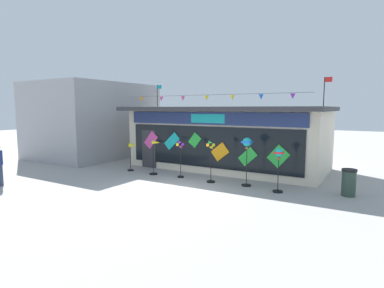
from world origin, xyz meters
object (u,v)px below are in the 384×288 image
Objects in this scene: wind_spinner_right at (247,148)px; wind_spinner_far_right at (279,160)px; kite_shop_building at (227,137)px; wind_spinner_left at (155,156)px; wind_spinner_far_left at (132,151)px; wind_spinner_center_left at (180,154)px; trash_bin at (349,182)px; wind_spinner_center_right at (211,159)px.

wind_spinner_far_right is at bearing -11.86° from wind_spinner_right.
kite_shop_building reaches higher than wind_spinner_left.
wind_spinner_right is at bearing 2.44° from wind_spinner_left.
wind_spinner_far_right is (7.44, -0.21, 0.22)m from wind_spinner_far_left.
wind_spinner_center_left is at bearing 177.44° from wind_spinner_far_right.
wind_spinner_center_left reaches higher than wind_spinner_left.
wind_spinner_center_left is (-0.75, -3.44, -0.55)m from kite_shop_building.
trash_bin is at bearing 8.28° from wind_spinner_right.
kite_shop_building is at bearing 136.09° from wind_spinner_far_right.
wind_spinner_far_left is 6.09m from wind_spinner_right.
kite_shop_building is 3.72m from wind_spinner_center_right.
wind_spinner_far_right is at bearing -43.91° from kite_shop_building.
wind_spinner_right reaches higher than wind_spinner_far_left.
kite_shop_building reaches higher than wind_spinner_far_right.
wind_spinner_center_right reaches higher than trash_bin.
wind_spinner_center_left is 1.72× the size of trash_bin.
trash_bin is (6.11, -2.82, -1.14)m from kite_shop_building.
kite_shop_building is 4.20m from wind_spinner_left.
wind_spinner_far_right reaches higher than wind_spinner_far_left.
wind_spinner_left is 0.98× the size of wind_spinner_far_right.
wind_spinner_right is (4.54, 0.19, 0.66)m from wind_spinner_left.
wind_spinner_center_left is at bearing -102.28° from kite_shop_building.
wind_spinner_center_left is at bearing 175.66° from wind_spinner_center_right.
kite_shop_building reaches higher than wind_spinner_center_right.
wind_spinner_left is at bearing 179.08° from wind_spinner_far_right.
wind_spinner_right is at bearing 1.54° from wind_spinner_center_left.
wind_spinner_center_left is (1.38, 0.11, 0.18)m from wind_spinner_left.
wind_spinner_left is (1.52, -0.11, -0.10)m from wind_spinner_far_left.
wind_spinner_center_right is (3.01, -0.02, 0.12)m from wind_spinner_left.
wind_spinner_left is 5.92m from wind_spinner_far_right.
wind_spinner_left is 4.59m from wind_spinner_right.
wind_spinner_far_left is 0.85× the size of wind_spinner_far_right.
wind_spinner_far_left is 2.90m from wind_spinner_center_left.
wind_spinner_center_left is 6.91m from trash_bin.
kite_shop_building is at bearing 155.23° from trash_bin.
kite_shop_building is 6.17× the size of wind_spinner_far_right.
wind_spinner_center_right is (0.88, -3.57, -0.61)m from kite_shop_building.
wind_spinner_right is at bearing 0.75° from wind_spinner_far_left.
wind_spinner_far_right is (2.91, -0.08, 0.21)m from wind_spinner_center_right.
trash_bin is (5.23, 0.75, -0.52)m from wind_spinner_center_right.
wind_spinner_far_right is at bearing -1.57° from wind_spinner_center_right.
wind_spinner_left is 0.92× the size of wind_spinner_center_right.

